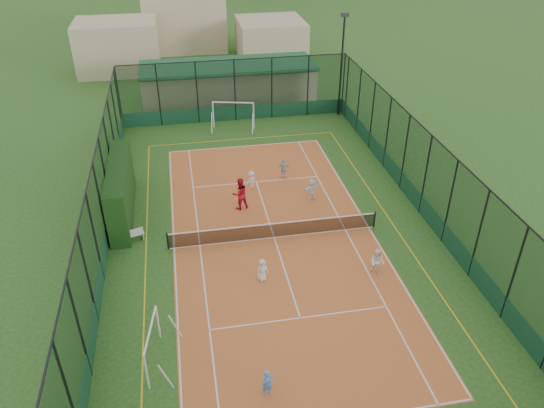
# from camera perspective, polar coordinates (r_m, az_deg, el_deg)

# --- Properties ---
(ground) EXTENTS (300.00, 300.00, 0.00)m
(ground) POSITION_cam_1_polar(r_m,az_deg,el_deg) (29.46, 0.23, -3.64)
(ground) COLOR #244C1A
(ground) RESTS_ON ground
(court_slab) EXTENTS (11.17, 23.97, 0.01)m
(court_slab) POSITION_cam_1_polar(r_m,az_deg,el_deg) (29.46, 0.23, -3.63)
(court_slab) COLOR #CD642D
(court_slab) RESTS_ON ground
(tennis_net) EXTENTS (11.67, 0.12, 1.06)m
(tennis_net) POSITION_cam_1_polar(r_m,az_deg,el_deg) (29.16, 0.24, -2.79)
(tennis_net) COLOR black
(tennis_net) RESTS_ON ground
(perimeter_fence) EXTENTS (18.12, 34.12, 5.00)m
(perimeter_fence) POSITION_cam_1_polar(r_m,az_deg,el_deg) (28.09, 0.25, 0.52)
(perimeter_fence) COLOR black
(perimeter_fence) RESTS_ON ground
(floodlight_ne) EXTENTS (0.60, 0.26, 8.25)m
(floodlight_ne) POSITION_cam_1_polar(r_m,az_deg,el_deg) (44.20, 7.47, 14.50)
(floodlight_ne) COLOR black
(floodlight_ne) RESTS_ON ground
(clubhouse) EXTENTS (15.20, 7.20, 3.15)m
(clubhouse) POSITION_cam_1_polar(r_m,az_deg,el_deg) (48.36, -4.72, 12.99)
(clubhouse) COLOR tan
(clubhouse) RESTS_ON ground
(hedge_left) EXTENTS (1.08, 7.23, 3.16)m
(hedge_left) POSITION_cam_1_polar(r_m,az_deg,el_deg) (31.95, -15.96, 1.43)
(hedge_left) COLOR black
(hedge_left) RESTS_ON ground
(white_bench) EXTENTS (1.57, 0.88, 0.85)m
(white_bench) POSITION_cam_1_polar(r_m,az_deg,el_deg) (29.94, -15.02, -3.25)
(white_bench) COLOR white
(white_bench) RESTS_ON ground
(futsal_goal_near) EXTENTS (2.88, 1.25, 1.80)m
(futsal_goal_near) POSITION_cam_1_polar(r_m,az_deg,el_deg) (22.72, -12.72, -14.67)
(futsal_goal_near) COLOR white
(futsal_goal_near) RESTS_ON ground
(futsal_goal_far) EXTENTS (3.44, 1.73, 2.13)m
(futsal_goal_far) POSITION_cam_1_polar(r_m,az_deg,el_deg) (42.34, -4.17, 9.49)
(futsal_goal_far) COLOR white
(futsal_goal_far) RESTS_ON ground
(child_near_left) EXTENTS (0.70, 0.58, 1.23)m
(child_near_left) POSITION_cam_1_polar(r_m,az_deg,el_deg) (26.20, -1.04, -7.12)
(child_near_left) COLOR white
(child_near_left) RESTS_ON court_slab
(child_near_mid) EXTENTS (0.49, 0.37, 1.24)m
(child_near_mid) POSITION_cam_1_polar(r_m,az_deg,el_deg) (21.33, -0.47, -18.71)
(child_near_mid) COLOR #558FF2
(child_near_mid) RESTS_ON court_slab
(child_near_right) EXTENTS (0.91, 0.88, 1.48)m
(child_near_right) POSITION_cam_1_polar(r_m,az_deg,el_deg) (27.01, 11.24, -6.15)
(child_near_right) COLOR white
(child_near_right) RESTS_ON court_slab
(child_far_left) EXTENTS (0.89, 0.77, 1.19)m
(child_far_left) POSITION_cam_1_polar(r_m,az_deg,el_deg) (33.83, -2.22, 2.62)
(child_far_left) COLOR silver
(child_far_left) RESTS_ON court_slab
(child_far_right) EXTENTS (0.92, 0.65, 1.45)m
(child_far_right) POSITION_cam_1_polar(r_m,az_deg,el_deg) (34.84, 1.28, 3.81)
(child_far_right) COLOR silver
(child_far_right) RESTS_ON court_slab
(child_far_back) EXTENTS (1.36, 0.80, 1.40)m
(child_far_back) POSITION_cam_1_polar(r_m,az_deg,el_deg) (32.62, 4.26, 1.58)
(child_far_back) COLOR white
(child_far_back) RESTS_ON court_slab
(coach) EXTENTS (1.13, 0.97, 2.01)m
(coach) POSITION_cam_1_polar(r_m,az_deg,el_deg) (31.55, -3.47, 1.12)
(coach) COLOR red
(coach) RESTS_ON court_slab
(tennis_balls) EXTENTS (2.62, 1.71, 0.07)m
(tennis_balls) POSITION_cam_1_polar(r_m,az_deg,el_deg) (30.20, -3.16, -2.61)
(tennis_balls) COLOR #CCE033
(tennis_balls) RESTS_ON court_slab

